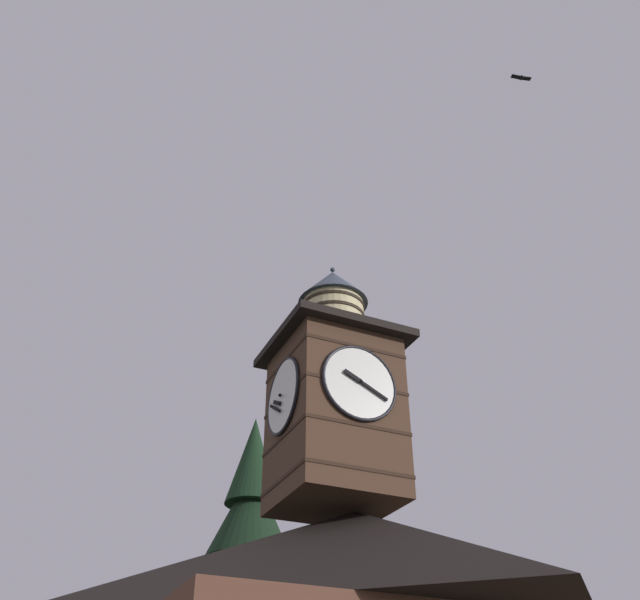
% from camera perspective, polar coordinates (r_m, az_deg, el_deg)
% --- Properties ---
extents(clock_tower, '(3.84, 3.84, 8.06)m').
position_cam_1_polar(clock_tower, '(20.90, 1.12, -7.73)').
color(clock_tower, '#4C3323').
rests_on(clock_tower, building_main).
extents(moon, '(2.13, 2.13, 2.13)m').
position_cam_1_polar(moon, '(68.72, 0.16, -21.40)').
color(moon, silver).
extents(flying_bird_high, '(0.71, 0.30, 0.11)m').
position_cam_1_polar(flying_bird_high, '(25.62, 15.99, 16.94)').
color(flying_bird_high, black).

